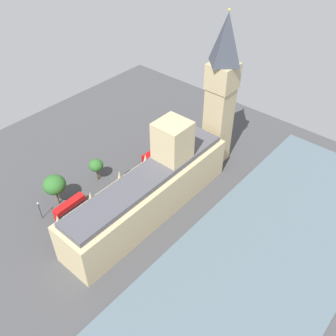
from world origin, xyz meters
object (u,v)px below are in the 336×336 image
car_dark_green_midblock (112,194)px  street_lamp_opposite_hall (39,208)px  pedestrian_trailing (153,182)px  plane_tree_by_river_gate (96,165)px  double_decker_bus_corner (70,207)px  plane_tree_far_end (54,185)px  double_decker_bus_leading (155,155)px  car_white_under_trees (128,175)px  clock_tower (221,91)px  pedestrian_kerbside (146,187)px  pedestrian_near_tower (141,188)px  parliament_building (153,188)px

car_dark_green_midblock → street_lamp_opposite_hall: street_lamp_opposite_hall is taller
pedestrian_trailing → plane_tree_by_river_gate: 19.51m
double_decker_bus_corner → plane_tree_far_end: plane_tree_far_end is taller
car_dark_green_midblock → street_lamp_opposite_hall: 22.82m
double_decker_bus_leading → pedestrian_trailing: size_ratio=6.90×
car_dark_green_midblock → car_white_under_trees: bearing=105.5°
clock_tower → pedestrian_kerbside: bearing=75.1°
double_decker_bus_leading → pedestrian_kerbside: bearing=124.0°
clock_tower → car_dark_green_midblock: (13.62, 37.78, -26.29)m
car_white_under_trees → double_decker_bus_leading: bearing=-94.9°
pedestrian_trailing → street_lamp_opposite_hall: bearing=-19.6°
double_decker_bus_leading → pedestrian_near_tower: bearing=118.3°
double_decker_bus_corner → pedestrian_kerbside: size_ratio=6.19×
plane_tree_by_river_gate → pedestrian_near_tower: bearing=-158.0°
double_decker_bus_leading → street_lamp_opposite_hall: size_ratio=1.59×
double_decker_bus_leading → plane_tree_by_river_gate: (8.00, 19.93, 3.50)m
pedestrian_kerbside → pedestrian_trailing: 3.22m
double_decker_bus_corner → plane_tree_by_river_gate: size_ratio=1.28×
clock_tower → plane_tree_far_end: (23.81, 51.24, -19.23)m
clock_tower → street_lamp_opposite_hall: (22.47, 58.48, -22.55)m
parliament_building → plane_tree_far_end: (24.03, 18.15, -0.43)m
clock_tower → pedestrian_kerbside: clock_tower is taller
plane_tree_by_river_gate → pedestrian_kerbside: bearing=-154.8°
plane_tree_by_river_gate → car_white_under_trees: bearing=-131.7°
parliament_building → pedestrian_trailing: (7.89, -8.10, -7.69)m
pedestrian_kerbside → pedestrian_near_tower: pedestrian_kerbside is taller
parliament_building → double_decker_bus_leading: size_ratio=5.63×
double_decker_bus_leading → double_decker_bus_corner: (2.30, 35.82, 0.00)m
car_white_under_trees → pedestrian_kerbside: (-8.77, 0.32, -0.12)m
parliament_building → car_white_under_trees: bearing=-17.6°
parliament_building → pedestrian_kerbside: size_ratio=35.00×
car_dark_green_midblock → pedestrian_trailing: car_dark_green_midblock is taller
parliament_building → double_decker_bus_leading: (15.34, -17.45, -5.75)m
pedestrian_kerbside → plane_tree_far_end: size_ratio=0.16×
parliament_building → pedestrian_trailing: bearing=-45.8°
car_white_under_trees → plane_tree_far_end: 25.55m
double_decker_bus_leading → plane_tree_far_end: plane_tree_far_end is taller
car_white_under_trees → street_lamp_opposite_hall: size_ratio=0.65×
clock_tower → pedestrian_trailing: 37.21m
clock_tower → pedestrian_near_tower: (8.42, 29.63, -26.44)m
double_decker_bus_leading → car_dark_green_midblock: size_ratio=2.57×
pedestrian_near_tower → clock_tower: bearing=-24.4°
pedestrian_kerbside → plane_tree_by_river_gate: size_ratio=0.21×
parliament_building → clock_tower: clock_tower is taller
plane_tree_by_river_gate → double_decker_bus_corner: bearing=109.7°
double_decker_bus_corner → car_white_under_trees: bearing=-94.3°
parliament_building → car_white_under_trees: 18.84m
pedestrian_trailing → plane_tree_far_end: 31.66m
pedestrian_near_tower → plane_tree_by_river_gate: 16.75m
clock_tower → double_decker_bus_leading: 32.80m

